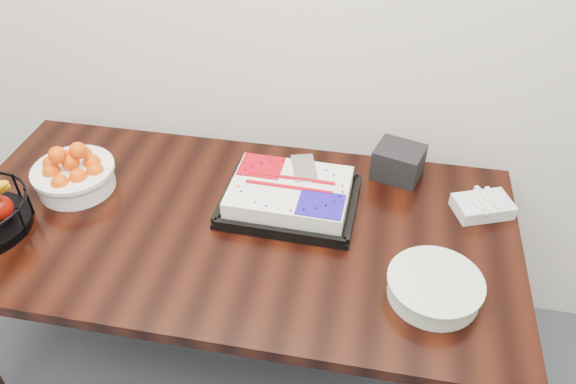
% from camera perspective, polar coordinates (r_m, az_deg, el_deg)
% --- Properties ---
extents(table, '(1.80, 0.90, 0.75)m').
position_cam_1_polar(table, '(1.86, -5.63, -5.05)').
color(table, black).
rests_on(table, ground).
extents(cake_tray, '(0.44, 0.35, 0.09)m').
position_cam_1_polar(cake_tray, '(1.83, 0.19, -0.35)').
color(cake_tray, black).
rests_on(cake_tray, table).
extents(tangerine_bowl, '(0.27, 0.27, 0.17)m').
position_cam_1_polar(tangerine_bowl, '(2.01, -21.01, 2.09)').
color(tangerine_bowl, white).
rests_on(tangerine_bowl, table).
extents(plate_stack, '(0.26, 0.26, 0.06)m').
position_cam_1_polar(plate_stack, '(1.61, 14.64, -9.38)').
color(plate_stack, white).
rests_on(plate_stack, table).
extents(fork_bag, '(0.21, 0.17, 0.05)m').
position_cam_1_polar(fork_bag, '(1.92, 19.17, -1.32)').
color(fork_bag, silver).
rests_on(fork_bag, table).
extents(napkin_box, '(0.19, 0.17, 0.11)m').
position_cam_1_polar(napkin_box, '(1.98, 11.15, 3.00)').
color(napkin_box, black).
rests_on(napkin_box, table).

